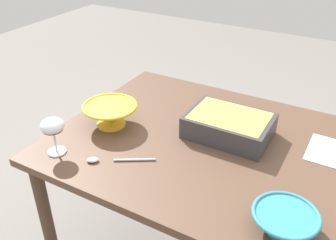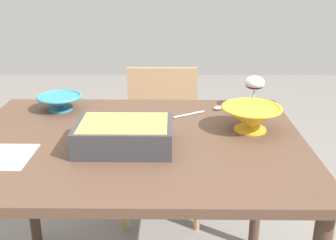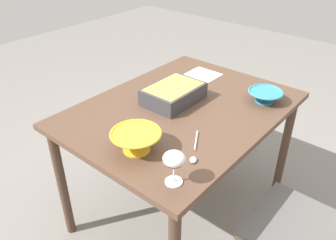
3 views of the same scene
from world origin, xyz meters
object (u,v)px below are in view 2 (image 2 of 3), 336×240
object	(u,v)px
dining_table	(134,160)
casserole_dish	(124,134)
napkin	(2,156)
serving_spoon	(208,110)
small_bowl	(60,102)
mixing_bowl	(251,117)
chair	(162,133)
wine_glass	(254,85)

from	to	relation	value
dining_table	casserole_dish	distance (m)	0.16
dining_table	napkin	xyz separation A→B (m)	(-0.41, -0.16, 0.09)
dining_table	serving_spoon	world-z (taller)	serving_spoon
small_bowl	mixing_bowl	bearing A→B (deg)	-16.14
chair	wine_glass	bearing A→B (deg)	-48.90
small_bowl	napkin	distance (m)	0.47
chair	napkin	bearing A→B (deg)	-116.93
dining_table	chair	xyz separation A→B (m)	(0.08, 0.81, -0.22)
dining_table	serving_spoon	xyz separation A→B (m)	(0.29, 0.30, 0.09)
dining_table	napkin	bearing A→B (deg)	-158.95
serving_spoon	mixing_bowl	bearing A→B (deg)	-56.48
chair	serving_spoon	distance (m)	0.64
wine_glass	chair	bearing A→B (deg)	131.10
casserole_dish	serving_spoon	bearing A→B (deg)	49.96
small_bowl	casserole_dish	bearing A→B (deg)	-50.53
casserole_dish	serving_spoon	distance (m)	0.49
dining_table	chair	world-z (taller)	chair
casserole_dish	small_bowl	bearing A→B (deg)	129.47
dining_table	wine_glass	bearing A→B (deg)	34.99
casserole_dish	napkin	bearing A→B (deg)	-168.49
mixing_bowl	small_bowl	bearing A→B (deg)	163.86
chair	small_bowl	world-z (taller)	small_bowl
napkin	serving_spoon	bearing A→B (deg)	32.80
mixing_bowl	napkin	distance (m)	0.88
dining_table	serving_spoon	distance (m)	0.43
small_bowl	serving_spoon	distance (m)	0.64
chair	mixing_bowl	distance (m)	0.89
casserole_dish	wine_glass	bearing A→B (deg)	39.47
chair	casserole_dish	size ratio (longest dim) A/B	2.52
dining_table	napkin	distance (m)	0.45
serving_spoon	napkin	xyz separation A→B (m)	(-0.71, -0.45, -0.01)
dining_table	small_bowl	world-z (taller)	small_bowl
wine_glass	dining_table	bearing A→B (deg)	-145.01
wine_glass	mixing_bowl	world-z (taller)	wine_glass
casserole_dish	chair	bearing A→B (deg)	83.40
serving_spoon	napkin	world-z (taller)	serving_spoon
mixing_bowl	napkin	size ratio (longest dim) A/B	1.16
chair	casserole_dish	world-z (taller)	casserole_dish
chair	napkin	size ratio (longest dim) A/B	4.18
wine_glass	napkin	distance (m)	1.04
casserole_dish	napkin	size ratio (longest dim) A/B	1.66
chair	casserole_dish	distance (m)	0.97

